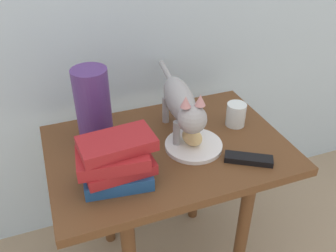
# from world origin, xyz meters

# --- Properties ---
(side_table) EXTENTS (0.79, 0.54, 0.62)m
(side_table) POSITION_xyz_m (0.00, 0.00, 0.52)
(side_table) COLOR brown
(side_table) RESTS_ON ground
(plate) EXTENTS (0.19, 0.19, 0.01)m
(plate) POSITION_xyz_m (0.08, -0.04, 0.62)
(plate) COLOR white
(plate) RESTS_ON side_table
(bread_roll) EXTENTS (0.07, 0.09, 0.05)m
(bread_roll) POSITION_xyz_m (0.07, -0.03, 0.66)
(bread_roll) COLOR #E0BC7A
(bread_roll) RESTS_ON plate
(cat) EXTENTS (0.13, 0.48, 0.23)m
(cat) POSITION_xyz_m (0.06, 0.04, 0.75)
(cat) COLOR #99999E
(cat) RESTS_ON side_table
(book_stack) EXTENTS (0.23, 0.15, 0.15)m
(book_stack) POSITION_xyz_m (-0.20, -0.12, 0.69)
(book_stack) COLOR #1E4C8C
(book_stack) RESTS_ON side_table
(green_vase) EXTENTS (0.11, 0.11, 0.27)m
(green_vase) POSITION_xyz_m (-0.22, 0.11, 0.75)
(green_vase) COLOR #4C2D72
(green_vase) RESTS_ON side_table
(candle_jar) EXTENTS (0.07, 0.07, 0.08)m
(candle_jar) POSITION_xyz_m (0.27, 0.04, 0.65)
(candle_jar) COLOR silver
(candle_jar) RESTS_ON side_table
(tv_remote) EXTENTS (0.15, 0.12, 0.02)m
(tv_remote) POSITION_xyz_m (0.21, -0.17, 0.63)
(tv_remote) COLOR black
(tv_remote) RESTS_ON side_table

